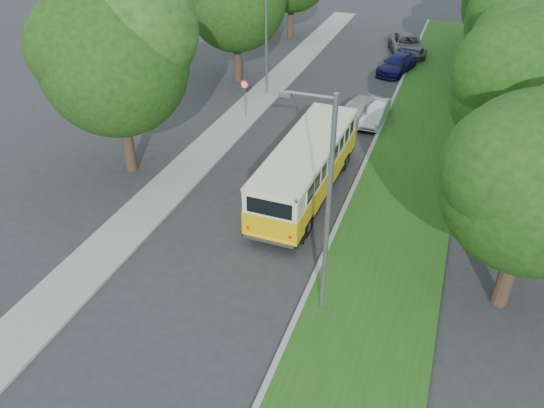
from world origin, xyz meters
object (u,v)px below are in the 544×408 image
(lamppost_near, at_px, (326,205))
(car_white, at_px, (374,112))
(car_grey, at_px, (407,45))
(vintage_bus, at_px, (306,169))
(car_blue, at_px, (397,64))
(lamppost_far, at_px, (265,33))
(car_silver, at_px, (358,111))

(lamppost_near, xyz_separation_m, car_white, (-1.21, 16.55, -3.74))
(car_grey, bearing_deg, vintage_bus, -108.68)
(car_white, relative_size, car_blue, 0.86)
(lamppost_far, distance_m, car_white, 8.67)
(vintage_bus, distance_m, car_grey, 23.79)
(car_silver, distance_m, car_grey, 14.67)
(lamppost_far, distance_m, car_silver, 7.92)
(car_grey, bearing_deg, lamppost_far, -137.16)
(car_blue, distance_m, car_grey, 4.78)
(vintage_bus, distance_m, car_silver, 9.13)
(lamppost_far, bearing_deg, car_silver, -18.64)
(car_silver, distance_m, car_blue, 9.90)
(car_white, xyz_separation_m, car_blue, (-0.07, 9.52, 0.01))
(lamppost_near, distance_m, car_grey, 31.09)
(lamppost_far, xyz_separation_m, car_silver, (6.79, -2.29, -3.37))
(lamppost_near, xyz_separation_m, lamppost_far, (-8.91, 18.50, -0.25))
(car_silver, bearing_deg, vintage_bus, -73.55)
(car_silver, height_order, car_blue, car_silver)
(car_silver, xyz_separation_m, car_grey, (0.91, 14.65, 0.02))
(lamppost_near, relative_size, car_blue, 1.81)
(lamppost_near, relative_size, lamppost_far, 1.07)
(vintage_bus, height_order, car_white, vintage_bus)
(car_grey, bearing_deg, lamppost_near, -102.99)
(car_white, height_order, car_blue, car_blue)
(vintage_bus, relative_size, car_grey, 1.73)
(lamppost_near, relative_size, vintage_bus, 0.85)
(car_blue, bearing_deg, vintage_bus, -79.60)
(lamppost_near, distance_m, car_blue, 26.37)
(lamppost_near, distance_m, vintage_bus, 8.15)
(car_white, bearing_deg, car_grey, 92.07)
(lamppost_near, distance_m, lamppost_far, 20.53)
(lamppost_near, relative_size, car_white, 2.10)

